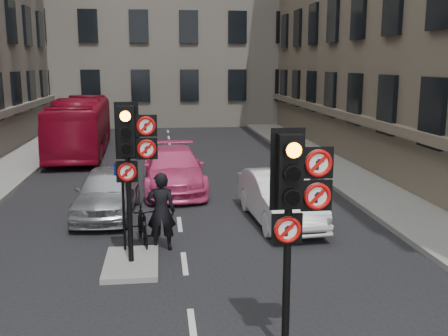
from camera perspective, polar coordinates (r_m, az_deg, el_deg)
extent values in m
cube|color=gray|center=(20.39, 15.36, -1.64)|extent=(3.00, 50.00, 0.16)
cube|color=gray|center=(12.23, -10.04, -10.18)|extent=(1.20, 2.00, 0.12)
cylinder|color=black|center=(8.29, 6.82, -12.26)|extent=(0.12, 0.12, 2.40)
cube|color=black|center=(7.76, 7.12, -0.33)|extent=(0.36, 0.28, 1.10)
cube|color=black|center=(7.89, 6.90, -0.14)|extent=(0.52, 0.03, 1.25)
cylinder|color=orange|center=(7.47, 7.64, 1.92)|extent=(0.22, 0.01, 0.22)
cylinder|color=black|center=(7.53, 7.57, -0.70)|extent=(0.22, 0.01, 0.22)
cylinder|color=black|center=(7.61, 7.50, -3.28)|extent=(0.22, 0.01, 0.22)
cube|color=black|center=(7.83, 10.16, 0.58)|extent=(0.47, 0.05, 0.47)
cylinder|color=white|center=(7.79, 10.25, 0.52)|extent=(0.41, 0.02, 0.41)
torus|color=#BF0C0A|center=(7.78, 10.28, 0.50)|extent=(0.41, 0.06, 0.41)
cube|color=#BF0C0A|center=(7.78, 10.29, 0.49)|extent=(0.25, 0.01, 0.25)
cube|color=black|center=(7.94, 10.04, -2.97)|extent=(0.47, 0.05, 0.47)
cylinder|color=white|center=(7.90, 10.12, -3.04)|extent=(0.41, 0.02, 0.41)
torus|color=#BF0C0A|center=(7.89, 10.15, -3.07)|extent=(0.41, 0.06, 0.41)
cube|color=#BF0C0A|center=(7.88, 10.16, -3.08)|extent=(0.25, 0.01, 0.25)
cube|color=black|center=(7.96, 6.86, -6.58)|extent=(0.47, 0.05, 0.47)
cylinder|color=white|center=(7.93, 6.93, -6.67)|extent=(0.41, 0.02, 0.41)
torus|color=#BF0C0A|center=(7.91, 6.96, -6.70)|extent=(0.41, 0.06, 0.41)
cube|color=#BF0C0A|center=(7.91, 6.96, -6.71)|extent=(0.25, 0.01, 0.25)
cylinder|color=black|center=(11.83, -10.25, -4.49)|extent=(0.12, 0.12, 2.40)
cube|color=black|center=(11.49, -10.56, 3.94)|extent=(0.36, 0.28, 1.10)
cube|color=black|center=(11.62, -10.52, 4.02)|extent=(0.52, 0.03, 1.25)
cylinder|color=orange|center=(11.21, -10.70, 5.56)|extent=(0.22, 0.02, 0.22)
cylinder|color=black|center=(11.25, -10.63, 3.78)|extent=(0.22, 0.02, 0.22)
cylinder|color=black|center=(11.30, -10.57, 2.02)|extent=(0.22, 0.02, 0.22)
cube|color=black|center=(11.43, -8.48, 4.58)|extent=(0.47, 0.05, 0.47)
cylinder|color=white|center=(11.39, -8.48, 4.56)|extent=(0.41, 0.02, 0.41)
torus|color=#BF0C0A|center=(11.38, -8.48, 4.55)|extent=(0.41, 0.06, 0.41)
cube|color=#BF0C0A|center=(11.37, -8.48, 4.55)|extent=(0.25, 0.02, 0.25)
cube|color=black|center=(11.50, -8.40, 2.11)|extent=(0.47, 0.05, 0.47)
cylinder|color=white|center=(11.46, -8.41, 2.08)|extent=(0.41, 0.02, 0.41)
torus|color=#BF0C0A|center=(11.45, -8.41, 2.06)|extent=(0.41, 0.06, 0.41)
cube|color=#BF0C0A|center=(11.44, -8.41, 2.06)|extent=(0.25, 0.02, 0.25)
cube|color=black|center=(11.61, -10.50, -0.38)|extent=(0.47, 0.05, 0.47)
cylinder|color=white|center=(11.57, -10.52, -0.42)|extent=(0.41, 0.02, 0.41)
torus|color=#BF0C0A|center=(11.56, -10.52, -0.44)|extent=(0.41, 0.06, 0.41)
cube|color=#BF0C0A|center=(11.55, -10.52, -0.44)|extent=(0.25, 0.02, 0.25)
imported|color=#A4A8AC|center=(16.14, -12.63, -2.54)|extent=(1.94, 4.31, 1.44)
imported|color=silver|center=(15.15, 6.05, -3.19)|extent=(1.83, 4.51, 1.46)
imported|color=#E0427E|center=(18.97, -5.48, -0.15)|extent=(2.24, 5.25, 1.51)
imported|color=maroon|center=(27.53, -15.34, 4.44)|extent=(2.75, 10.17, 2.81)
imported|color=black|center=(13.42, -8.87, -6.15)|extent=(0.75, 1.75, 1.02)
imported|color=black|center=(12.87, -6.86, -4.72)|extent=(0.72, 0.48, 1.94)
cylinder|color=black|center=(12.61, -10.88, -4.26)|extent=(0.06, 0.06, 2.09)
cube|color=#0D1E95|center=(12.34, -11.06, -0.11)|extent=(0.37, 0.05, 0.29)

